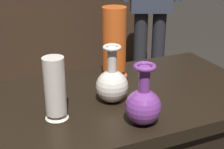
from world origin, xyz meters
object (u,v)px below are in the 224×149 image
object	(u,v)px
vase_centerpiece	(112,84)
vase_right_accent	(143,104)
vase_tall_behind	(114,43)
vase_left_accent	(55,89)

from	to	relation	value
vase_centerpiece	vase_right_accent	size ratio (longest dim) A/B	1.05
vase_tall_behind	vase_right_accent	size ratio (longest dim) A/B	1.46
vase_centerpiece	vase_left_accent	distance (m)	0.23
vase_right_accent	vase_tall_behind	bearing A→B (deg)	78.98
vase_tall_behind	vase_centerpiece	bearing A→B (deg)	-115.60
vase_right_accent	vase_centerpiece	bearing A→B (deg)	98.89
vase_centerpiece	vase_right_accent	bearing A→B (deg)	-81.11
vase_left_accent	vase_right_accent	xyz separation A→B (m)	(0.25, -0.15, -0.04)
vase_centerpiece	vase_tall_behind	world-z (taller)	vase_tall_behind
vase_tall_behind	vase_left_accent	world-z (taller)	vase_tall_behind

